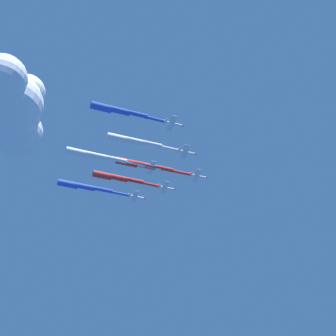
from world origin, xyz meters
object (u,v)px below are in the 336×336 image
(jet_port_outer, at_px, (120,111))
(jet_port_mid, at_px, (97,156))
(jet_lead, at_px, (146,166))
(jet_starboard_inner, at_px, (136,141))
(jet_port_inner, at_px, (119,178))
(jet_starboard_mid, at_px, (86,187))

(jet_port_outer, bearing_deg, jet_port_mid, -155.32)
(jet_lead, bearing_deg, jet_starboard_inner, -14.08)
(jet_lead, xyz_separation_m, jet_port_mid, (8.28, -23.78, -0.84))
(jet_starboard_inner, bearing_deg, jet_port_mid, -116.34)
(jet_starboard_inner, relative_size, jet_port_outer, 1.02)
(jet_port_inner, height_order, jet_starboard_mid, jet_starboard_mid)
(jet_port_inner, distance_m, jet_starboard_inner, 30.55)
(jet_lead, bearing_deg, jet_starboard_mid, -122.76)
(jet_port_inner, distance_m, jet_port_mid, 21.67)
(jet_port_mid, distance_m, jet_starboard_mid, 31.14)
(jet_lead, relative_size, jet_port_inner, 1.08)
(jet_lead, height_order, jet_port_inner, jet_port_inner)
(jet_port_inner, xyz_separation_m, jet_starboard_mid, (-10.21, -18.97, 1.36))
(jet_port_outer, bearing_deg, jet_lead, 163.59)
(jet_port_inner, xyz_separation_m, jet_starboard_inner, (28.96, 9.70, 0.69))
(jet_lead, distance_m, jet_starboard_inner, 18.41)
(jet_port_mid, height_order, jet_starboard_mid, jet_starboard_mid)
(jet_port_inner, bearing_deg, jet_port_mid, -26.34)
(jet_port_outer, bearing_deg, jet_starboard_mid, -158.88)
(jet_port_mid, bearing_deg, jet_starboard_inner, 63.66)
(jet_starboard_inner, height_order, jet_port_outer, jet_port_outer)
(jet_lead, distance_m, jet_starboard_mid, 39.44)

